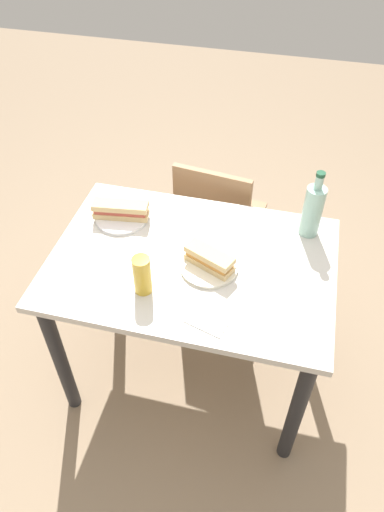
% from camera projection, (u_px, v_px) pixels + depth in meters
% --- Properties ---
extents(ground_plane, '(8.00, 8.00, 0.00)m').
position_uv_depth(ground_plane, '(192.00, 366.00, 2.40)').
color(ground_plane, '#8C755B').
extents(dining_table, '(1.11, 0.77, 0.77)m').
position_uv_depth(dining_table, '(192.00, 281.00, 1.95)').
color(dining_table, beige).
rests_on(dining_table, ground).
extents(chair_far, '(0.45, 0.45, 0.85)m').
position_uv_depth(chair_far, '(217.00, 221.00, 2.46)').
color(chair_far, '#936B47').
rests_on(chair_far, ground).
extents(plate_near, '(0.22, 0.22, 0.01)m').
position_uv_depth(plate_near, '(209.00, 266.00, 1.82)').
color(plate_near, silver).
rests_on(plate_near, dining_table).
extents(baguette_sandwich_near, '(0.21, 0.14, 0.07)m').
position_uv_depth(baguette_sandwich_near, '(209.00, 259.00, 1.80)').
color(baguette_sandwich_near, '#DBB77A').
rests_on(baguette_sandwich_near, plate_near).
extents(knife_near, '(0.17, 0.07, 0.01)m').
position_uv_depth(knife_near, '(214.00, 256.00, 1.85)').
color(knife_near, silver).
rests_on(knife_near, plate_near).
extents(plate_far, '(0.22, 0.22, 0.01)m').
position_uv_depth(plate_far, '(122.00, 217.00, 2.03)').
color(plate_far, white).
rests_on(plate_far, dining_table).
extents(baguette_sandwich_far, '(0.24, 0.10, 0.07)m').
position_uv_depth(baguette_sandwich_far, '(121.00, 210.00, 2.00)').
color(baguette_sandwich_far, '#DBB77A').
rests_on(baguette_sandwich_far, plate_far).
extents(knife_far, '(0.18, 0.05, 0.01)m').
position_uv_depth(knife_far, '(121.00, 208.00, 2.06)').
color(knife_far, silver).
rests_on(knife_far, plate_far).
extents(water_bottle, '(0.08, 0.08, 0.30)m').
position_uv_depth(water_bottle, '(313.00, 210.00, 1.89)').
color(water_bottle, '#99C6B7').
rests_on(water_bottle, dining_table).
extents(beer_glass, '(0.07, 0.07, 0.16)m').
position_uv_depth(beer_glass, '(142.00, 275.00, 1.70)').
color(beer_glass, gold).
rests_on(beer_glass, dining_table).
extents(paper_napkin, '(0.17, 0.17, 0.00)m').
position_uv_depth(paper_napkin, '(211.00, 316.00, 1.66)').
color(paper_napkin, white).
rests_on(paper_napkin, dining_table).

